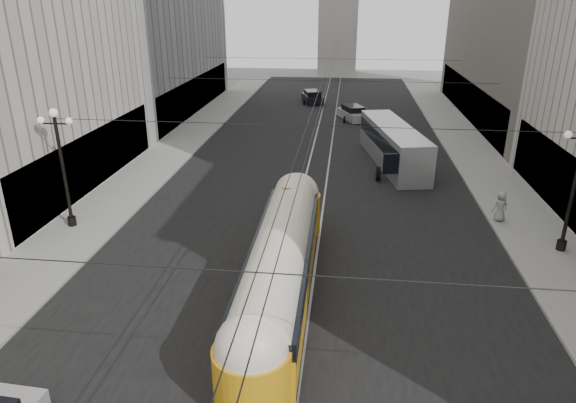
# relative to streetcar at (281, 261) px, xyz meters

# --- Properties ---
(road) EXTENTS (20.00, 85.00, 0.02)m
(road) POSITION_rel_streetcar_xyz_m (0.50, 19.92, -1.61)
(road) COLOR black
(road) RESTS_ON ground
(sidewalk_left) EXTENTS (4.00, 72.00, 0.15)m
(sidewalk_left) POSITION_rel_streetcar_xyz_m (-11.50, 23.42, -1.54)
(sidewalk_left) COLOR gray
(sidewalk_left) RESTS_ON ground
(sidewalk_right) EXTENTS (4.00, 72.00, 0.15)m
(sidewalk_right) POSITION_rel_streetcar_xyz_m (12.50, 23.42, -1.54)
(sidewalk_right) COLOR gray
(sidewalk_right) RESTS_ON ground
(rail_left) EXTENTS (0.12, 85.00, 0.04)m
(rail_left) POSITION_rel_streetcar_xyz_m (-0.25, 19.92, -1.61)
(rail_left) COLOR gray
(rail_left) RESTS_ON ground
(rail_right) EXTENTS (0.12, 85.00, 0.04)m
(rail_right) POSITION_rel_streetcar_xyz_m (1.25, 19.92, -1.61)
(rail_right) COLOR gray
(rail_right) RESTS_ON ground
(lamppost_left_mid) EXTENTS (1.86, 0.44, 6.37)m
(lamppost_left_mid) POSITION_rel_streetcar_xyz_m (-12.10, 5.42, 2.13)
(lamppost_left_mid) COLOR black
(lamppost_left_mid) RESTS_ON sidewalk_left
(lamppost_right_mid) EXTENTS (1.86, 0.44, 6.37)m
(lamppost_right_mid) POSITION_rel_streetcar_xyz_m (13.10, 5.42, 2.13)
(lamppost_right_mid) COLOR black
(lamppost_right_mid) RESTS_ON sidewalk_right
(catenary) EXTENTS (25.00, 72.00, 0.23)m
(catenary) POSITION_rel_streetcar_xyz_m (0.62, 18.91, 4.27)
(catenary) COLOR black
(catenary) RESTS_ON ground
(streetcar) EXTENTS (2.52, 15.18, 3.30)m
(streetcar) POSITION_rel_streetcar_xyz_m (0.00, 0.00, 0.00)
(streetcar) COLOR orange
(streetcar) RESTS_ON ground
(city_bus) EXTENTS (4.58, 11.75, 2.90)m
(city_bus) POSITION_rel_streetcar_xyz_m (5.91, 18.96, -0.03)
(city_bus) COLOR #B1B3B7
(city_bus) RESTS_ON ground
(sedan_white_far) EXTENTS (3.39, 4.88, 1.42)m
(sedan_white_far) POSITION_rel_streetcar_xyz_m (3.04, 33.61, -0.97)
(sedan_white_far) COLOR #BABABA
(sedan_white_far) RESTS_ON ground
(sedan_dark_far) EXTENTS (3.00, 4.80, 1.41)m
(sedan_dark_far) POSITION_rel_streetcar_xyz_m (-1.69, 42.22, -0.98)
(sedan_dark_far) COLOR black
(sedan_dark_far) RESTS_ON ground
(pedestrian_sidewalk_right) EXTENTS (0.94, 0.72, 1.70)m
(pedestrian_sidewalk_right) POSITION_rel_streetcar_xyz_m (11.00, 8.69, -0.61)
(pedestrian_sidewalk_right) COLOR gray
(pedestrian_sidewalk_right) RESTS_ON sidewalk_right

